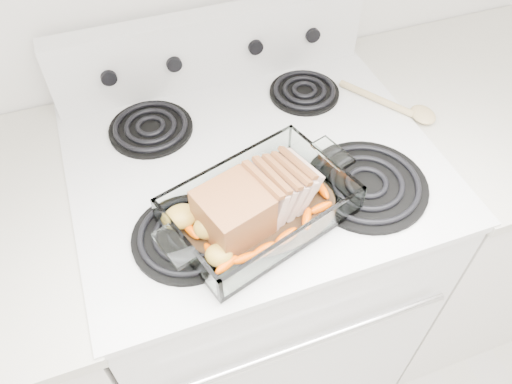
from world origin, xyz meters
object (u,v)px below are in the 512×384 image
object	(u,v)px
counter_left	(13,347)
counter_right	(450,209)
baking_dish	(260,210)
pork_roast	(248,201)
electric_range	(254,268)

from	to	relation	value
counter_left	counter_right	bearing A→B (deg)	0.00
baking_dish	pork_roast	size ratio (longest dim) A/B	1.41
counter_left	electric_range	bearing A→B (deg)	0.10
counter_right	pork_roast	distance (m)	0.92
electric_range	counter_right	bearing A→B (deg)	-0.10
counter_right	pork_roast	size ratio (longest dim) A/B	3.91
counter_right	pork_roast	bearing A→B (deg)	-167.56
pork_roast	baking_dish	bearing A→B (deg)	-1.80
electric_range	counter_left	size ratio (longest dim) A/B	1.20
baking_dish	pork_roast	xyz separation A→B (m)	(-0.02, 0.00, 0.03)
baking_dish	electric_range	bearing A→B (deg)	57.11
counter_left	baking_dish	bearing A→B (deg)	-14.64
electric_range	counter_right	xyz separation A→B (m)	(0.66, -0.00, -0.02)
counter_right	electric_range	bearing A→B (deg)	179.90
electric_range	pork_roast	xyz separation A→B (m)	(-0.07, -0.16, 0.51)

